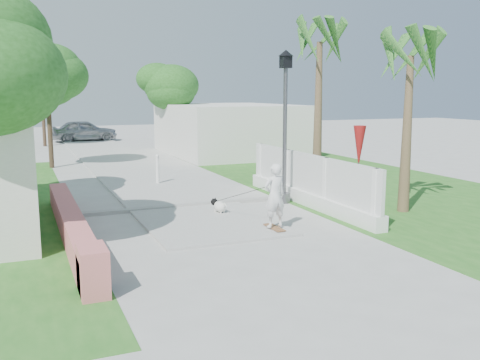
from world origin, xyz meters
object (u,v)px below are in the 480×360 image
patio_umbrella (359,147)px  parked_car (85,131)px  bollard (157,169)px  street_lamp (285,121)px  skateboarder (250,195)px  dog (219,206)px

patio_umbrella → parked_car: 24.47m
bollard → street_lamp: bearing=-59.0°
skateboarder → patio_umbrella: bearing=-170.7°
skateboarder → parked_car: skateboarder is taller
skateboarder → dog: (-0.33, 1.35, -0.50)m
patio_umbrella → dog: size_ratio=3.84×
patio_umbrella → dog: patio_umbrella is taller
street_lamp → parked_car: (-3.07, 22.94, -1.71)m
patio_umbrella → parked_car: bearing=101.7°
street_lamp → dog: bearing=-164.0°
bollard → patio_umbrella: 7.25m
bollard → skateboarder: 6.55m
street_lamp → bollard: size_ratio=4.07×
street_lamp → patio_umbrella: 2.27m
patio_umbrella → street_lamp: bearing=152.2°
patio_umbrella → parked_car: patio_umbrella is taller
bollard → patio_umbrella: size_ratio=0.47×
bollard → parked_car: parked_car is taller
patio_umbrella → skateboarder: 4.12m
street_lamp → parked_car: bearing=97.6°
parked_car → dog: bearing=-176.5°
skateboarder → dog: 1.48m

